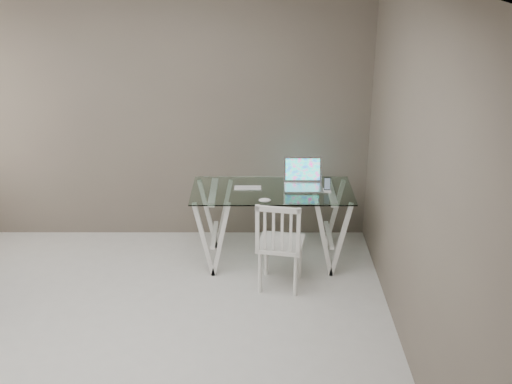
% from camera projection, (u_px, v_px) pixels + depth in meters
% --- Properties ---
extents(room, '(4.50, 4.52, 2.71)m').
position_uv_depth(room, '(112.00, 145.00, 4.12)').
color(room, beige).
rests_on(room, ground).
extents(desk, '(1.50, 0.70, 0.75)m').
position_uv_depth(desk, '(272.00, 225.00, 6.11)').
color(desk, silver).
rests_on(desk, ground).
extents(chair, '(0.46, 0.46, 0.86)m').
position_uv_depth(chair, '(280.00, 242.00, 5.60)').
color(chair, white).
rests_on(chair, ground).
extents(laptop, '(0.36, 0.32, 0.25)m').
position_uv_depth(laptop, '(303.00, 180.00, 6.05)').
color(laptop, '#B6B5BA').
rests_on(laptop, desk).
extents(keyboard, '(0.27, 0.11, 0.01)m').
position_uv_depth(keyboard, '(248.00, 188.00, 6.01)').
color(keyboard, silver).
rests_on(keyboard, desk).
extents(mouse, '(0.11, 0.06, 0.03)m').
position_uv_depth(mouse, '(265.00, 200.00, 5.71)').
color(mouse, white).
rests_on(mouse, desk).
extents(phone_dock, '(0.07, 0.07, 0.14)m').
position_uv_depth(phone_dock, '(327.00, 188.00, 5.93)').
color(phone_dock, white).
rests_on(phone_dock, desk).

